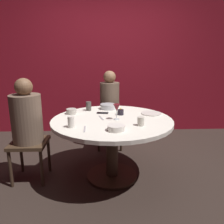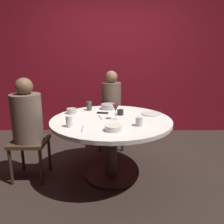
{
  "view_description": "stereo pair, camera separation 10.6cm",
  "coord_description": "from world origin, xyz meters",
  "px_view_note": "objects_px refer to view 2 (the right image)",
  "views": [
    {
      "loc": [
        -0.1,
        -2.42,
        1.43
      ],
      "look_at": [
        0.0,
        0.0,
        0.81
      ],
      "focal_mm": 35.68,
      "sensor_mm": 36.0,
      "label": 1
    },
    {
      "loc": [
        0.01,
        -2.42,
        1.43
      ],
      "look_at": [
        0.0,
        0.0,
        0.81
      ],
      "focal_mm": 35.68,
      "sensor_mm": 36.0,
      "label": 2
    }
  ],
  "objects_px": {
    "bowl_small_white": "(114,128)",
    "bowl_salad_center": "(73,111)",
    "cell_phone": "(103,113)",
    "cup_by_left_diner": "(70,121)",
    "dining_table": "(112,131)",
    "cup_by_right_diner": "(140,122)",
    "seated_diner_back": "(112,102)",
    "dinner_plate": "(152,114)",
    "seated_diner_left": "(28,118)",
    "cup_near_candle": "(90,106)",
    "wine_glass": "(117,108)",
    "candle_holder": "(121,112)",
    "bowl_serving_large": "(110,106)"
  },
  "relations": [
    {
      "from": "seated_diner_back",
      "to": "dinner_plate",
      "type": "height_order",
      "value": "seated_diner_back"
    },
    {
      "from": "bowl_salad_center",
      "to": "bowl_small_white",
      "type": "height_order",
      "value": "bowl_salad_center"
    },
    {
      "from": "bowl_small_white",
      "to": "cup_near_candle",
      "type": "height_order",
      "value": "cup_near_candle"
    },
    {
      "from": "bowl_serving_large",
      "to": "cup_near_candle",
      "type": "bearing_deg",
      "value": -162.26
    },
    {
      "from": "dinner_plate",
      "to": "bowl_small_white",
      "type": "distance_m",
      "value": 0.76
    },
    {
      "from": "bowl_serving_large",
      "to": "cup_by_left_diner",
      "type": "xyz_separation_m",
      "value": [
        -0.38,
        -0.77,
        0.02
      ]
    },
    {
      "from": "cup_near_candle",
      "to": "cup_by_right_diner",
      "type": "height_order",
      "value": "cup_near_candle"
    },
    {
      "from": "candle_holder",
      "to": "cup_near_candle",
      "type": "distance_m",
      "value": 0.46
    },
    {
      "from": "cup_by_left_diner",
      "to": "dining_table",
      "type": "bearing_deg",
      "value": 34.3
    },
    {
      "from": "wine_glass",
      "to": "cup_by_left_diner",
      "type": "relative_size",
      "value": 1.57
    },
    {
      "from": "dinner_plate",
      "to": "cup_by_right_diner",
      "type": "height_order",
      "value": "cup_by_right_diner"
    },
    {
      "from": "dinner_plate",
      "to": "bowl_serving_large",
      "type": "xyz_separation_m",
      "value": [
        -0.53,
        0.29,
        0.03
      ]
    },
    {
      "from": "cup_by_right_diner",
      "to": "bowl_salad_center",
      "type": "bearing_deg",
      "value": 147.31
    },
    {
      "from": "dining_table",
      "to": "seated_diner_back",
      "type": "relative_size",
      "value": 1.13
    },
    {
      "from": "seated_diner_back",
      "to": "candle_holder",
      "type": "height_order",
      "value": "seated_diner_back"
    },
    {
      "from": "dining_table",
      "to": "cell_phone",
      "type": "relative_size",
      "value": 9.75
    },
    {
      "from": "dining_table",
      "to": "wine_glass",
      "type": "bearing_deg",
      "value": -26.84
    },
    {
      "from": "cup_near_candle",
      "to": "cup_by_left_diner",
      "type": "height_order",
      "value": "cup_near_candle"
    },
    {
      "from": "seated_diner_left",
      "to": "dinner_plate",
      "type": "bearing_deg",
      "value": 7.7
    },
    {
      "from": "cell_phone",
      "to": "cup_by_right_diner",
      "type": "distance_m",
      "value": 0.65
    },
    {
      "from": "dinner_plate",
      "to": "cell_phone",
      "type": "relative_size",
      "value": 1.76
    },
    {
      "from": "seated_diner_left",
      "to": "cup_by_left_diner",
      "type": "height_order",
      "value": "seated_diner_left"
    },
    {
      "from": "dining_table",
      "to": "bowl_salad_center",
      "type": "height_order",
      "value": "bowl_salad_center"
    },
    {
      "from": "bowl_small_white",
      "to": "cup_by_right_diner",
      "type": "height_order",
      "value": "cup_by_right_diner"
    },
    {
      "from": "cell_phone",
      "to": "cup_by_left_diner",
      "type": "height_order",
      "value": "cup_by_left_diner"
    },
    {
      "from": "dining_table",
      "to": "cup_by_right_diner",
      "type": "relative_size",
      "value": 15.03
    },
    {
      "from": "seated_diner_back",
      "to": "wine_glass",
      "type": "relative_size",
      "value": 6.84
    },
    {
      "from": "wine_glass",
      "to": "dinner_plate",
      "type": "relative_size",
      "value": 0.71
    },
    {
      "from": "candle_holder",
      "to": "dinner_plate",
      "type": "xyz_separation_m",
      "value": [
        0.38,
        0.02,
        -0.03
      ]
    },
    {
      "from": "candle_holder",
      "to": "dinner_plate",
      "type": "distance_m",
      "value": 0.38
    },
    {
      "from": "seated_diner_left",
      "to": "seated_diner_back",
      "type": "xyz_separation_m",
      "value": [
        0.95,
        0.91,
        0.0
      ]
    },
    {
      "from": "cup_near_candle",
      "to": "cup_by_right_diner",
      "type": "xyz_separation_m",
      "value": [
        0.57,
        -0.66,
        -0.01
      ]
    },
    {
      "from": "dining_table",
      "to": "dinner_plate",
      "type": "xyz_separation_m",
      "value": [
        0.49,
        0.2,
        0.15
      ]
    },
    {
      "from": "candle_holder",
      "to": "bowl_serving_large",
      "type": "relative_size",
      "value": 0.42
    },
    {
      "from": "cup_by_left_diner",
      "to": "candle_holder",
      "type": "bearing_deg",
      "value": 41.01
    },
    {
      "from": "cup_by_left_diner",
      "to": "cup_by_right_diner",
      "type": "height_order",
      "value": "cup_by_left_diner"
    },
    {
      "from": "cup_by_right_diner",
      "to": "cell_phone",
      "type": "bearing_deg",
      "value": 127.4
    },
    {
      "from": "seated_diner_left",
      "to": "dinner_plate",
      "type": "distance_m",
      "value": 1.46
    },
    {
      "from": "bowl_small_white",
      "to": "bowl_salad_center",
      "type": "bearing_deg",
      "value": 128.69
    },
    {
      "from": "dining_table",
      "to": "cup_by_left_diner",
      "type": "xyz_separation_m",
      "value": [
        -0.42,
        -0.29,
        0.2
      ]
    },
    {
      "from": "dining_table",
      "to": "seated_diner_back",
      "type": "xyz_separation_m",
      "value": [
        0.0,
        0.91,
        0.15
      ]
    },
    {
      "from": "wine_glass",
      "to": "bowl_serving_large",
      "type": "height_order",
      "value": "wine_glass"
    },
    {
      "from": "cell_phone",
      "to": "dinner_plate",
      "type": "bearing_deg",
      "value": -90.09
    },
    {
      "from": "seated_diner_back",
      "to": "dinner_plate",
      "type": "distance_m",
      "value": 0.87
    },
    {
      "from": "bowl_salad_center",
      "to": "seated_diner_left",
      "type": "bearing_deg",
      "value": -152.8
    },
    {
      "from": "bowl_serving_large",
      "to": "bowl_salad_center",
      "type": "xyz_separation_m",
      "value": [
        -0.45,
        -0.24,
        -0.0
      ]
    },
    {
      "from": "wine_glass",
      "to": "cell_phone",
      "type": "distance_m",
      "value": 0.34
    },
    {
      "from": "seated_diner_back",
      "to": "cup_by_left_diner",
      "type": "distance_m",
      "value": 1.27
    },
    {
      "from": "cup_by_right_diner",
      "to": "bowl_small_white",
      "type": "bearing_deg",
      "value": -151.05
    },
    {
      "from": "bowl_serving_large",
      "to": "bowl_salad_center",
      "type": "bearing_deg",
      "value": -151.79
    }
  ]
}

